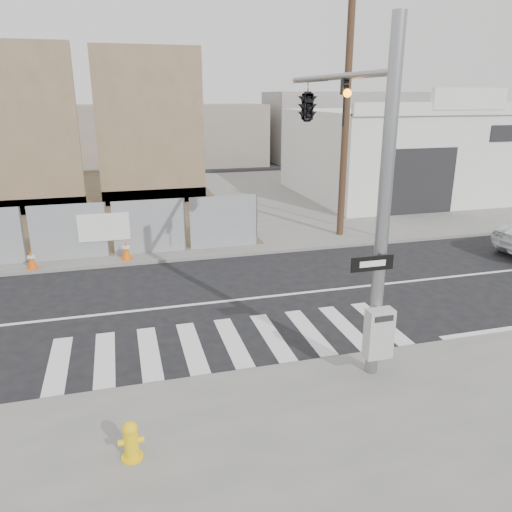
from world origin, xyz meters
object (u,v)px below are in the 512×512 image
object	(u,v)px
auto_shop	(406,152)
fire_hydrant	(131,440)
signal_pole	(329,137)
traffic_cone_c	(31,260)
traffic_cone_d	(126,250)

from	to	relation	value
auto_shop	fire_hydrant	bearing A→B (deg)	-130.77
signal_pole	traffic_cone_c	world-z (taller)	signal_pole
auto_shop	traffic_cone_c	world-z (taller)	auto_shop
signal_pole	fire_hydrant	size ratio (longest dim) A/B	10.29
auto_shop	traffic_cone_c	distance (m)	21.39
fire_hydrant	traffic_cone_d	size ratio (longest dim) A/B	0.95
traffic_cone_c	traffic_cone_d	world-z (taller)	traffic_cone_d
signal_pole	traffic_cone_d	bearing A→B (deg)	126.61
fire_hydrant	traffic_cone_d	distance (m)	10.59
auto_shop	traffic_cone_d	xyz separation A→B (m)	(-16.29, -8.56, -2.07)
auto_shop	traffic_cone_d	distance (m)	18.52
traffic_cone_c	fire_hydrant	bearing A→B (deg)	-74.50
auto_shop	traffic_cone_c	xyz separation A→B (m)	(-19.40, -8.75, -2.09)
traffic_cone_c	auto_shop	bearing A→B (deg)	24.26
signal_pole	auto_shop	size ratio (longest dim) A/B	0.58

